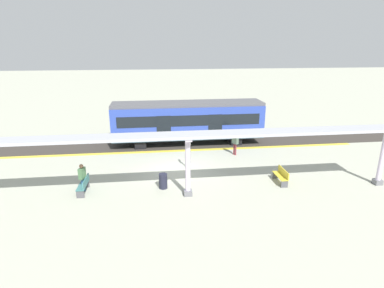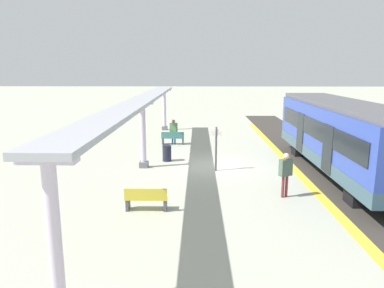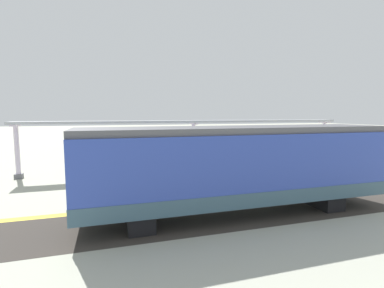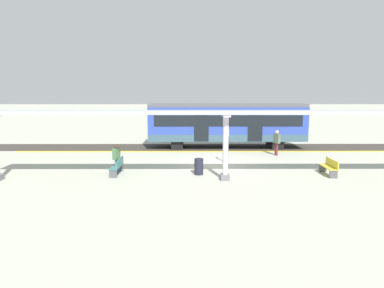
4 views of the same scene
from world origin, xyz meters
name	(u,v)px [view 2 (image 2 of 4)]	position (x,y,z in m)	size (l,w,h in m)	color
ground_plane	(216,166)	(0.00, 0.00, 0.00)	(176.00, 176.00, 0.00)	#A8AA97
tactile_edge_strip	(292,167)	(-3.93, 0.00, 0.00)	(0.44, 29.21, 0.01)	gold
trackbed	(328,167)	(-5.75, 0.00, 0.00)	(3.20, 41.21, 0.01)	#38332D
train_near_carriage	(340,137)	(-5.75, 1.31, 1.83)	(2.65, 12.18, 3.48)	#2B43A2
canopy_pillar_nearest	(164,109)	(3.70, -11.33, 1.70)	(1.10, 0.44, 3.35)	slate
canopy_pillar_second	(143,135)	(3.70, 0.22, 1.70)	(1.10, 0.44, 3.35)	slate
canopy_pillar_third	(54,239)	(3.70, 11.52, 1.70)	(1.10, 0.44, 3.35)	slate
canopy_beam	(142,100)	(3.70, 0.10, 3.43)	(1.20, 23.65, 0.16)	#A8AAB2
bench_near_end	(146,199)	(2.75, 5.94, 0.44)	(1.50, 0.45, 0.86)	gold
bench_mid_platform	(173,138)	(2.61, -5.48, 0.44)	(1.51, 0.47, 0.86)	#397473
trash_bin	(167,153)	(2.63, -1.09, 0.44)	(0.48, 0.48, 0.88)	#202131
platform_info_sign	(216,144)	(0.05, 0.76, 1.33)	(0.56, 0.10, 2.20)	#4C4C51
passenger_waiting_near_edge	(286,170)	(-2.47, 4.46, 1.11)	(0.56, 0.44, 1.77)	maroon
passenger_by_the_benches	(174,129)	(2.56, -5.53, 1.04)	(0.52, 0.36, 1.67)	#2D4F80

